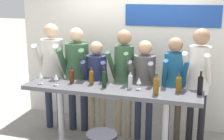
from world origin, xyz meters
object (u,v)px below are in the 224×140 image
at_px(wine_bottle_3, 179,84).
at_px(wine_bottle_6, 130,81).
at_px(person_center, 124,71).
at_px(wine_bottle_4, 200,84).
at_px(wine_glass_2, 41,76).
at_px(person_far_right, 199,74).
at_px(wine_glass_1, 56,77).
at_px(tasting_table, 110,98).
at_px(wine_bottle_2, 156,85).
at_px(wine_glass_0, 139,81).
at_px(person_far_left, 52,65).
at_px(wine_bottle_0, 72,76).
at_px(person_center_left, 96,78).
at_px(person_center_right, 144,80).
at_px(person_left, 77,69).
at_px(wine_bottle_5, 91,77).
at_px(wine_bottle_1, 104,78).
at_px(person_right, 174,78).

height_order(wine_bottle_3, wine_bottle_6, wine_bottle_3).
height_order(person_center, wine_bottle_4, person_center).
bearing_deg(wine_bottle_6, wine_glass_2, -173.28).
bearing_deg(person_far_right, wine_bottle_6, -143.52).
bearing_deg(wine_glass_1, tasting_table, 7.00).
distance_m(tasting_table, wine_bottle_4, 1.27).
bearing_deg(wine_bottle_2, wine_glass_0, 149.55).
bearing_deg(wine_glass_0, wine_bottle_3, 3.46).
height_order(person_far_left, wine_bottle_0, person_far_left).
height_order(wine_bottle_0, wine_glass_1, wine_bottle_0).
bearing_deg(person_center_left, person_far_right, -7.94).
bearing_deg(wine_glass_0, wine_bottle_2, -30.45).
distance_m(person_center_left, person_center_right, 0.78).
relative_size(person_left, person_center_left, 1.12).
distance_m(person_center_right, wine_glass_1, 1.36).
distance_m(person_far_right, wine_bottle_5, 1.59).
bearing_deg(wine_glass_1, wine_bottle_6, 8.44).
distance_m(person_center, wine_bottle_2, 0.91).
distance_m(person_far_left, wine_bottle_1, 1.24).
bearing_deg(wine_glass_2, person_right, 19.88).
xyz_separation_m(person_center_right, wine_bottle_1, (-0.48, -0.53, 0.13)).
relative_size(wine_bottle_5, wine_bottle_6, 1.00).
relative_size(tasting_table, wine_bottle_2, 8.95).
bearing_deg(wine_bottle_0, tasting_table, -5.99).
relative_size(person_left, wine_glass_0, 10.10).
bearing_deg(person_center_right, person_center, 177.53).
bearing_deg(wine_bottle_0, wine_bottle_2, -7.26).
relative_size(person_left, person_far_right, 0.97).
bearing_deg(wine_bottle_4, wine_glass_1, -174.80).
relative_size(person_far_right, wine_glass_1, 10.45).
bearing_deg(wine_glass_2, wine_bottle_2, -0.11).
bearing_deg(person_far_left, wine_bottle_6, -27.59).
distance_m(wine_bottle_5, wine_glass_1, 0.52).
distance_m(wine_bottle_5, wine_glass_0, 0.73).
xyz_separation_m(tasting_table, person_left, (-0.77, 0.58, 0.25)).
relative_size(person_center_right, wine_bottle_2, 5.64).
bearing_deg(person_center, wine_bottle_4, -17.32).
xyz_separation_m(person_right, wine_glass_1, (-1.64, -0.69, 0.07)).
distance_m(wine_bottle_3, wine_glass_1, 1.77).
distance_m(person_left, person_far_right, 1.96).
distance_m(person_left, wine_bottle_6, 1.17).
xyz_separation_m(person_left, wine_bottle_3, (1.72, -0.49, 0.03)).
xyz_separation_m(person_center, wine_glass_1, (-0.85, -0.66, 0.00)).
xyz_separation_m(wine_bottle_2, wine_bottle_4, (0.56, 0.19, 0.01)).
relative_size(wine_bottle_0, wine_bottle_3, 0.95).
bearing_deg(person_far_right, wine_bottle_5, -154.77).
xyz_separation_m(person_center_left, wine_bottle_5, (0.07, -0.42, 0.14)).
height_order(person_center, wine_glass_1, person_center).
relative_size(person_center_right, wine_bottle_4, 5.02).
distance_m(person_left, person_right, 1.60).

